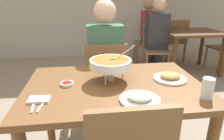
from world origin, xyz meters
name	(u,v)px	position (x,y,z in m)	size (l,w,h in m)	color
dining_table_main	(115,98)	(0.00, 0.00, 0.64)	(1.24, 0.83, 0.75)	brown
chair_diner_main	(106,78)	(0.00, 0.70, 0.51)	(0.44, 0.44, 0.90)	brown
diner_main	(105,56)	(0.00, 0.74, 0.75)	(0.40, 0.45, 1.31)	#2D2D38
curry_bowl	(111,64)	(-0.02, 0.07, 0.88)	(0.33, 0.30, 0.26)	silver
rice_plate	(140,98)	(0.11, -0.26, 0.77)	(0.24, 0.24, 0.06)	white
appetizer_plate	(170,77)	(0.42, 0.03, 0.77)	(0.24, 0.24, 0.06)	white
sauce_dish	(67,84)	(-0.33, 0.02, 0.76)	(0.09, 0.09, 0.02)	white
napkin_folded	(39,100)	(-0.48, -0.18, 0.76)	(0.12, 0.08, 0.02)	white
fork_utensil	(33,105)	(-0.50, -0.23, 0.76)	(0.01, 0.17, 0.01)	silver
spoon_utensil	(43,104)	(-0.45, -0.23, 0.76)	(0.01, 0.17, 0.01)	silver
drink_glass	(207,89)	(0.52, -0.27, 0.81)	(0.07, 0.07, 0.13)	silver
dining_table_far	(191,39)	(1.68, 2.05, 0.62)	(1.00, 0.80, 0.75)	#51331C
chair_bg_left	(150,40)	(1.09, 2.59, 0.51)	(0.49, 0.49, 0.90)	brown
chair_bg_middle	(155,45)	(1.03, 2.09, 0.51)	(0.48, 0.48, 0.90)	brown
chair_bg_corner	(175,39)	(1.63, 2.60, 0.51)	(0.44, 0.44, 0.90)	brown
patron_bg_left	(149,28)	(1.06, 2.58, 0.75)	(0.45, 0.40, 1.31)	#2D2D38
patron_bg_middle	(156,32)	(1.03, 2.09, 0.75)	(0.40, 0.45, 1.31)	#2D2D38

